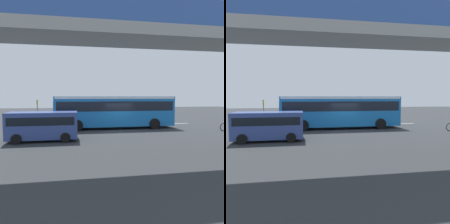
% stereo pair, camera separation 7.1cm
% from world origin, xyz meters
% --- Properties ---
extents(ground, '(80.00, 80.00, 0.00)m').
position_xyz_m(ground, '(0.00, 0.00, 0.00)').
color(ground, '#2D3033').
extents(city_bus, '(11.54, 2.85, 3.15)m').
position_xyz_m(city_bus, '(0.17, -0.96, 1.88)').
color(city_bus, '#196BB7').
rests_on(city_bus, ground).
extents(parked_van, '(4.80, 2.17, 2.05)m').
position_xyz_m(parked_van, '(6.28, 4.03, 1.18)').
color(parked_van, '#33478C').
rests_on(parked_van, ground).
extents(traffic_sign, '(0.08, 0.60, 2.80)m').
position_xyz_m(traffic_sign, '(7.80, -2.91, 1.89)').
color(traffic_sign, slate).
rests_on(traffic_sign, ground).
extents(lane_dash_leftmost, '(2.00, 0.20, 0.01)m').
position_xyz_m(lane_dash_leftmost, '(-8.00, -3.27, 0.00)').
color(lane_dash_leftmost, silver).
rests_on(lane_dash_leftmost, ground).
extents(lane_dash_left, '(2.00, 0.20, 0.01)m').
position_xyz_m(lane_dash_left, '(-4.00, -3.27, 0.00)').
color(lane_dash_left, silver).
rests_on(lane_dash_left, ground).
extents(lane_dash_centre, '(2.00, 0.20, 0.01)m').
position_xyz_m(lane_dash_centre, '(0.00, -3.27, 0.00)').
color(lane_dash_centre, silver).
rests_on(lane_dash_centre, ground).
extents(lane_dash_right, '(2.00, 0.20, 0.01)m').
position_xyz_m(lane_dash_right, '(4.00, -3.27, 0.00)').
color(lane_dash_right, silver).
rests_on(lane_dash_right, ground).
extents(lane_dash_rightmost, '(2.00, 0.20, 0.01)m').
position_xyz_m(lane_dash_rightmost, '(8.00, -3.27, 0.00)').
color(lane_dash_rightmost, silver).
rests_on(lane_dash_rightmost, ground).
extents(pedestrian_overpass, '(25.75, 2.60, 7.28)m').
position_xyz_m(pedestrian_overpass, '(0.00, 10.03, 5.40)').
color(pedestrian_overpass, '#9E9E99').
rests_on(pedestrian_overpass, ground).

